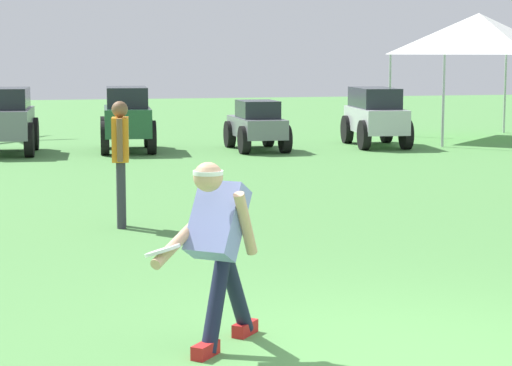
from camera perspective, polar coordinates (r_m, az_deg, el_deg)
name	(u,v)px	position (r m, az deg, el deg)	size (l,w,h in m)	color
ground_plane	(402,360)	(7.20, 8.33, -9.97)	(80.00, 80.00, 0.00)	#4D8944
frisbee_thrower	(218,243)	(7.18, -2.17, -3.46)	(0.94, 0.80, 1.39)	#191E38
frisbee_in_flight	(163,250)	(6.91, -5.36, -3.86)	(0.35, 0.35, 0.10)	white
teammate_deep	(120,152)	(12.34, -7.75, 1.79)	(0.25, 0.50, 1.56)	#33333D
parked_car_slot_c	(8,119)	(21.88, -14.00, 3.57)	(1.36, 2.43, 1.40)	slate
parked_car_slot_d	(127,117)	(22.00, -7.38, 3.75)	(1.36, 2.43, 1.40)	#235133
parked_car_slot_e	(257,125)	(22.02, 0.05, 3.35)	(1.12, 2.21, 1.10)	slate
parked_car_slot_f	(375,115)	(23.17, 6.84, 3.89)	(1.39, 2.49, 1.34)	#B7BABF
event_tent	(478,34)	(25.35, 12.59, 8.32)	(3.45, 3.45, 3.10)	#B2B5BA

